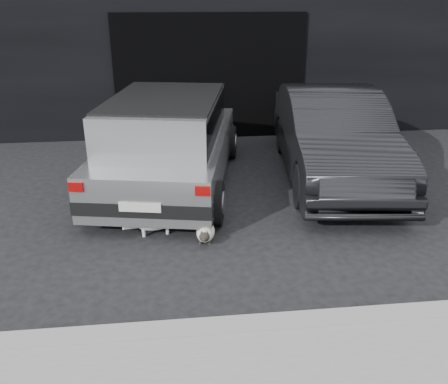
{
  "coord_description": "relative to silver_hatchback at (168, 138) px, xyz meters",
  "views": [
    {
      "loc": [
        0.16,
        -6.15,
        2.96
      ],
      "look_at": [
        0.79,
        -0.52,
        0.57
      ],
      "focal_mm": 38.0,
      "sensor_mm": 36.0,
      "label": 1
    }
  ],
  "objects": [
    {
      "name": "second_car",
      "position": [
        2.76,
        0.1,
        -0.08
      ],
      "size": [
        2.07,
        4.64,
        1.48
      ],
      "primitive_type": "imported",
      "rotation": [
        0.0,
        0.0,
        -0.12
      ],
      "color": "black",
      "rests_on": "ground"
    },
    {
      "name": "building_facade",
      "position": [
        0.91,
        4.78,
        1.68
      ],
      "size": [
        34.0,
        4.0,
        5.0
      ],
      "primitive_type": "cube",
      "color": "black",
      "rests_on": "ground"
    },
    {
      "name": "cat_siamese",
      "position": [
        0.44,
        -1.97,
        -0.71
      ],
      "size": [
        0.3,
        0.71,
        0.24
      ],
      "rotation": [
        0.0,
        0.0,
        3.01
      ],
      "color": "beige",
      "rests_on": "ground"
    },
    {
      "name": "curb",
      "position": [
        0.91,
        -3.82,
        -0.76
      ],
      "size": [
        18.0,
        0.25,
        0.12
      ],
      "primitive_type": "cube",
      "color": "gray",
      "rests_on": "ground"
    },
    {
      "name": "garage_opening",
      "position": [
        0.91,
        2.77,
        0.48
      ],
      "size": [
        4.0,
        0.1,
        2.6
      ],
      "primitive_type": "cube",
      "color": "black",
      "rests_on": "ground"
    },
    {
      "name": "cat_white",
      "position": [
        -0.17,
        -1.69,
        -0.64
      ],
      "size": [
        0.78,
        0.33,
        0.37
      ],
      "rotation": [
        0.0,
        0.0,
        -1.44
      ],
      "color": "white",
      "rests_on": "ground"
    },
    {
      "name": "silver_hatchback",
      "position": [
        0.0,
        0.0,
        0.0
      ],
      "size": [
        2.62,
        4.34,
        1.5
      ],
      "rotation": [
        0.0,
        0.0,
        -0.19
      ],
      "color": "#A9ABAD",
      "rests_on": "ground"
    },
    {
      "name": "ground",
      "position": [
        -0.09,
        -1.22,
        -0.82
      ],
      "size": [
        80.0,
        80.0,
        0.0
      ],
      "primitive_type": "plane",
      "color": "black",
      "rests_on": "ground"
    }
  ]
}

